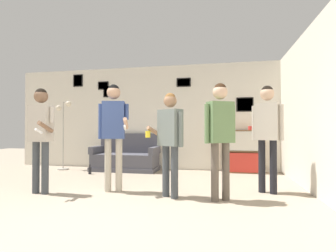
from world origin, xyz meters
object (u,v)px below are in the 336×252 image
Objects in this scene: person_spectator_far_right at (267,126)px; person_watcher_holding_cup at (170,134)px; bookshelf at (242,151)px; person_spectator_near_bookshelf at (220,128)px; couch at (126,158)px; drinking_cup at (250,128)px; person_player_foreground_left at (41,129)px; person_player_foreground_center at (114,125)px; floor_lamp at (63,125)px; bottle_on_floor at (90,170)px.

person_watcher_holding_cup is at bearing -158.60° from person_spectator_far_right.
person_spectator_near_bookshelf reaches higher than bookshelf.
couch is at bearing 134.00° from person_spectator_near_bookshelf.
couch is 17.52× the size of drinking_cup.
person_player_foreground_left is at bearing -167.92° from person_spectator_far_right.
person_spectator_near_bookshelf is (1.74, -0.22, -0.06)m from person_player_foreground_center.
person_spectator_near_bookshelf is (2.36, -2.44, 0.74)m from couch.
person_spectator_near_bookshelf is at bearing -46.00° from couch.
person_spectator_near_bookshelf is at bearing -140.18° from person_spectator_far_right.
person_spectator_near_bookshelf is 18.07× the size of drinking_cup.
couch is 0.94× the size of floor_lamp.
person_player_foreground_left reaches higher than couch.
person_player_foreground_center reaches higher than floor_lamp.
bottle_on_floor is (-0.60, -0.74, -0.21)m from couch.
person_player_foreground_center is at bearing -74.44° from couch.
person_watcher_holding_cup is 2.97m from drinking_cup.
bookshelf is 3.60m from bottle_on_floor.
floor_lamp is 2.99m from person_player_foreground_center.
drinking_cup is (4.66, 0.44, -0.08)m from floor_lamp.
person_spectator_far_right reaches higher than person_watcher_holding_cup.
floor_lamp reaches higher than person_player_foreground_left.
person_player_foreground_left reaches higher than bookshelf.
person_watcher_holding_cup is at bearing -118.76° from drinking_cup.
bookshelf is 0.60× the size of person_player_foreground_left.
floor_lamp is 1.04× the size of person_spectator_near_bookshelf.
person_player_foreground_left is at bearing -140.06° from bookshelf.
person_spectator_far_right is 18.51× the size of drinking_cup.
person_spectator_far_right is at bearing -18.50° from floor_lamp.
person_spectator_far_right is at bearing -30.42° from couch.
person_watcher_holding_cup is (0.99, -0.18, -0.14)m from person_player_foreground_center.
person_spectator_near_bookshelf is at bearing -104.45° from drinking_cup.
person_watcher_holding_cup is 0.75m from person_spectator_near_bookshelf.
person_player_foreground_left is 3.66m from person_spectator_far_right.
person_player_foreground_left is at bearing -177.07° from person_spectator_near_bookshelf.
bottle_on_floor is (-3.45, -0.93, -0.42)m from bookshelf.
person_spectator_far_right is (3.11, -1.82, 0.77)m from couch.
bottle_on_floor is 2.39× the size of drinking_cup.
person_player_foreground_center is at bearing 18.39° from person_player_foreground_left.
person_spectator_near_bookshelf is (2.83, 0.15, 0.00)m from person_player_foreground_left.
bottle_on_floor is at bearing 129.44° from person_player_foreground_center.
person_watcher_holding_cup is at bearing -56.20° from couch.
bottle_on_floor is at bearing -165.67° from drinking_cup.
person_spectator_far_right is at bearing 9.20° from person_player_foreground_center.
bookshelf is 0.59m from drinking_cup.
person_watcher_holding_cup is 16.84× the size of drinking_cup.
person_spectator_far_right is at bearing 21.40° from person_watcher_holding_cup.
person_player_foreground_left is 2.09m from bottle_on_floor.
person_watcher_holding_cup is 1.61m from person_spectator_far_right.
person_player_foreground_left is 1.00× the size of person_spectator_near_bookshelf.
bookshelf is 4.52× the size of bottle_on_floor.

